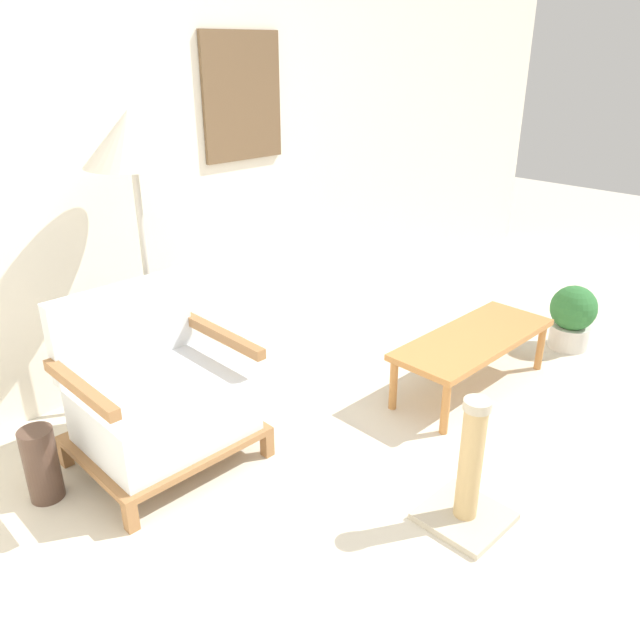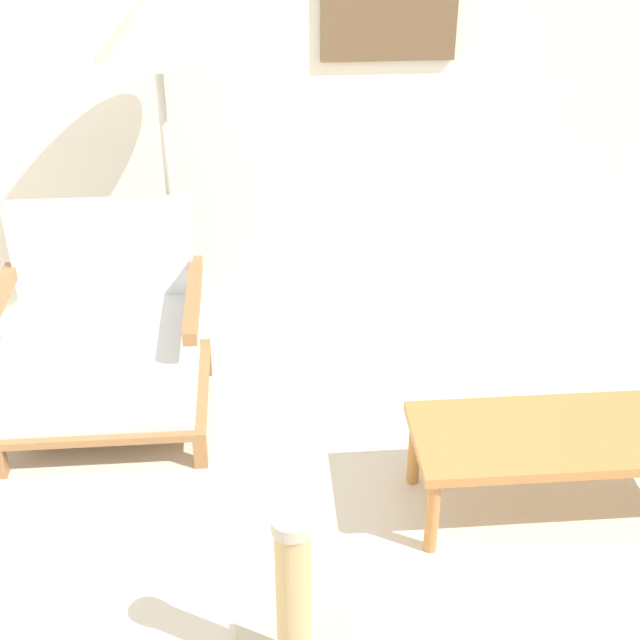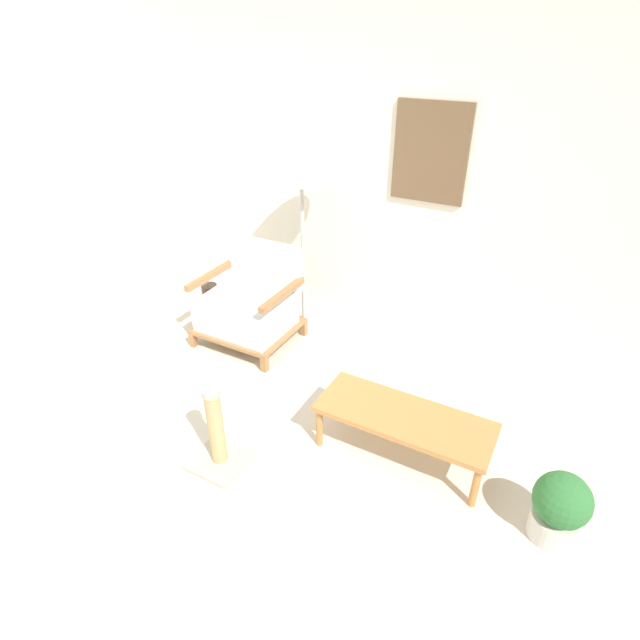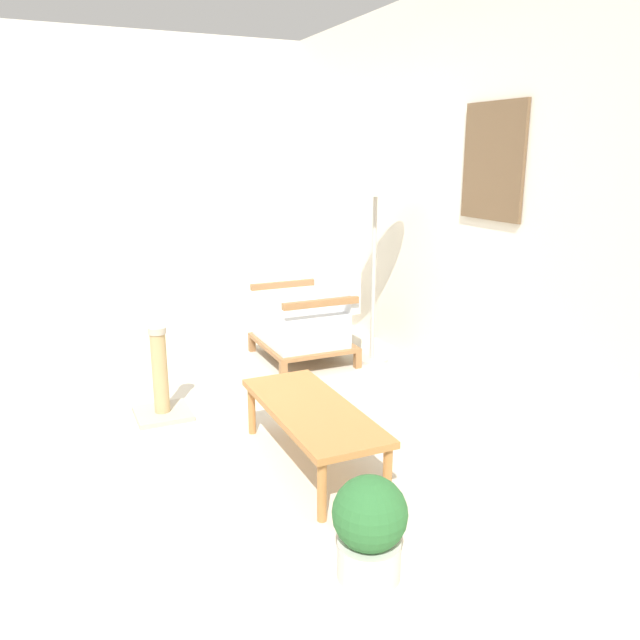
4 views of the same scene
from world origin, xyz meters
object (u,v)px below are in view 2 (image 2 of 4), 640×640
armchair (103,347)px  coffee_table (573,440)px  scratching_post (294,623)px  floor_lamp (156,38)px

armchair → coffee_table: armchair is taller
armchair → scratching_post: size_ratio=1.41×
armchair → coffee_table: (1.63, -0.66, -0.04)m
armchair → floor_lamp: (0.26, 0.46, 1.04)m
armchair → floor_lamp: bearing=60.2°
coffee_table → scratching_post: (-0.97, -0.60, -0.10)m
floor_lamp → coffee_table: (1.37, -1.11, -1.08)m
floor_lamp → coffee_table: size_ratio=1.45×
armchair → floor_lamp: size_ratio=0.52×
armchair → scratching_post: bearing=-62.4°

